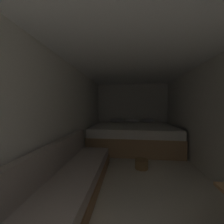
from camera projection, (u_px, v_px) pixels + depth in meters
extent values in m
plane|color=beige|center=(136.00, 178.00, 2.43)|extent=(7.52, 7.52, 0.00)
cube|color=silver|center=(132.00, 112.00, 5.15)|extent=(2.69, 0.05, 2.13)
cube|color=silver|center=(65.00, 118.00, 2.55)|extent=(0.05, 5.52, 2.13)
cube|color=silver|center=(217.00, 120.00, 2.23)|extent=(0.05, 5.52, 2.13)
cube|color=white|center=(137.00, 56.00, 2.34)|extent=(2.69, 5.52, 0.05)
cube|color=tan|center=(133.00, 140.00, 4.21)|extent=(2.47, 1.83, 0.47)
cube|color=white|center=(133.00, 129.00, 4.19)|extent=(2.43, 1.79, 0.23)
ellipsoid|color=white|center=(117.00, 120.00, 4.95)|extent=(0.49, 0.31, 0.15)
ellipsoid|color=white|center=(148.00, 121.00, 4.82)|extent=(0.49, 0.31, 0.15)
ellipsoid|color=white|center=(132.00, 121.00, 4.89)|extent=(0.49, 0.31, 0.15)
cube|color=#9E7247|center=(63.00, 205.00, 1.63)|extent=(0.71, 3.06, 0.18)
cube|color=#A8998E|center=(63.00, 192.00, 1.62)|extent=(0.67, 3.02, 0.16)
cube|color=#A8998E|center=(39.00, 167.00, 1.64)|extent=(0.12, 3.02, 0.41)
cylinder|color=olive|center=(141.00, 164.00, 2.79)|extent=(0.27, 0.27, 0.19)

